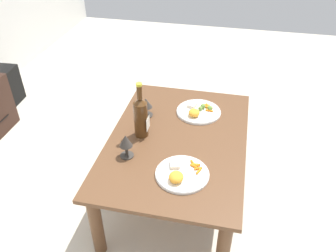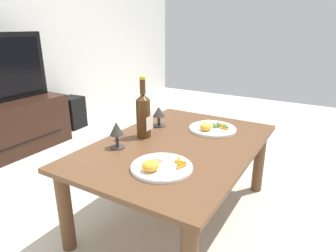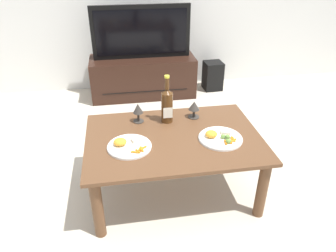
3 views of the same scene
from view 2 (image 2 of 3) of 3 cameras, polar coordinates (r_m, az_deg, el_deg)
ground_plane at (r=1.83m, az=1.73°, el=-16.85°), size 6.40×6.40×0.00m
dining_table at (r=1.63m, az=1.86°, el=-5.80°), size 1.17×0.81×0.46m
floor_speaker at (r=3.36m, az=-18.23°, el=2.57°), size 0.22×0.22×0.34m
wine_bottle at (r=1.66m, az=-4.85°, el=2.40°), size 0.08×0.08×0.35m
goblet_left at (r=1.53m, az=-10.07°, el=-0.89°), size 0.08×0.08×0.14m
goblet_right at (r=1.85m, az=-1.83°, el=2.54°), size 0.08×0.08×0.13m
dinner_plate_left at (r=1.32m, az=-1.53°, el=-7.91°), size 0.28×0.28×0.06m
dinner_plate_right at (r=1.81m, az=8.68°, el=-0.38°), size 0.29×0.29×0.06m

